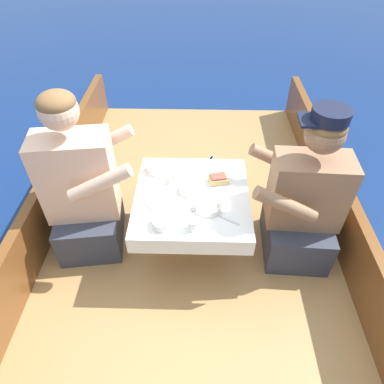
# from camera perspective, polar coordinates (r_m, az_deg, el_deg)

# --- Properties ---
(ground_plane) EXTENTS (60.00, 60.00, 0.00)m
(ground_plane) POSITION_cam_1_polar(r_m,az_deg,el_deg) (2.41, -0.04, -14.07)
(ground_plane) COLOR navy
(boat_deck) EXTENTS (1.91, 3.56, 0.30)m
(boat_deck) POSITION_cam_1_polar(r_m,az_deg,el_deg) (2.29, -0.05, -11.97)
(boat_deck) COLOR #A87F4C
(boat_deck) RESTS_ON ground_plane
(gunwale_port) EXTENTS (0.06, 3.56, 0.36)m
(gunwale_port) POSITION_cam_1_polar(r_m,az_deg,el_deg) (2.25, -24.47, -5.49)
(gunwale_port) COLOR brown
(gunwale_port) RESTS_ON boat_deck
(gunwale_starboard) EXTENTS (0.06, 3.56, 0.36)m
(gunwale_starboard) POSITION_cam_1_polar(r_m,az_deg,el_deg) (2.22, 24.76, -6.38)
(gunwale_starboard) COLOR brown
(gunwale_starboard) RESTS_ON boat_deck
(cockpit_table) EXTENTS (0.64, 0.67, 0.40)m
(cockpit_table) POSITION_cam_1_polar(r_m,az_deg,el_deg) (1.95, 0.00, -1.45)
(cockpit_table) COLOR #B2B2B7
(cockpit_table) RESTS_ON boat_deck
(person_port) EXTENTS (0.56, 0.50, 1.01)m
(person_port) POSITION_cam_1_polar(r_m,az_deg,el_deg) (2.04, -17.72, 0.05)
(person_port) COLOR #333847
(person_port) RESTS_ON boat_deck
(person_starboard) EXTENTS (0.54, 0.46, 0.96)m
(person_starboard) POSITION_cam_1_polar(r_m,az_deg,el_deg) (2.01, 18.00, -1.80)
(person_starboard) COLOR #333847
(person_starboard) RESTS_ON boat_deck
(plate_sandwich) EXTENTS (0.20, 0.20, 0.01)m
(plate_sandwich) POSITION_cam_1_polar(r_m,az_deg,el_deg) (1.99, 4.35, 1.57)
(plate_sandwich) COLOR white
(plate_sandwich) RESTS_ON cockpit_table
(plate_bread) EXTENTS (0.18, 0.18, 0.01)m
(plate_bread) POSITION_cam_1_polar(r_m,az_deg,el_deg) (1.90, -5.45, -0.99)
(plate_bread) COLOR white
(plate_bread) RESTS_ON cockpit_table
(sandwich) EXTENTS (0.12, 0.09, 0.05)m
(sandwich) POSITION_cam_1_polar(r_m,az_deg,el_deg) (1.98, 4.39, 2.17)
(sandwich) COLOR tan
(sandwich) RESTS_ON plate_sandwich
(bowl_port_near) EXTENTS (0.12, 0.12, 0.04)m
(bowl_port_near) POSITION_cam_1_polar(r_m,az_deg,el_deg) (1.93, -0.67, 0.67)
(bowl_port_near) COLOR white
(bowl_port_near) RESTS_ON cockpit_table
(bowl_starboard_near) EXTENTS (0.11, 0.11, 0.04)m
(bowl_starboard_near) POSITION_cam_1_polar(r_m,az_deg,el_deg) (2.08, -5.99, 4.02)
(bowl_starboard_near) COLOR white
(bowl_starboard_near) RESTS_ON cockpit_table
(bowl_center_far) EXTENTS (0.14, 0.14, 0.04)m
(bowl_center_far) POSITION_cam_1_polar(r_m,az_deg,el_deg) (1.82, 2.78, -2.33)
(bowl_center_far) COLOR white
(bowl_center_far) RESTS_ON cockpit_table
(bowl_port_far) EXTENTS (0.11, 0.11, 0.04)m
(bowl_port_far) POSITION_cam_1_polar(r_m,az_deg,el_deg) (1.75, -4.85, -5.00)
(bowl_port_far) COLOR white
(bowl_port_far) RESTS_ON cockpit_table
(coffee_cup_port) EXTENTS (0.09, 0.06, 0.07)m
(coffee_cup_port) POSITION_cam_1_polar(r_m,az_deg,el_deg) (1.99, -3.29, 2.58)
(coffee_cup_port) COLOR white
(coffee_cup_port) RESTS_ON cockpit_table
(coffee_cup_starboard) EXTENTS (0.09, 0.06, 0.06)m
(coffee_cup_starboard) POSITION_cam_1_polar(r_m,az_deg,el_deg) (1.72, 0.22, -5.34)
(coffee_cup_starboard) COLOR white
(coffee_cup_starboard) RESTS_ON cockpit_table
(utensil_knife_port) EXTENTS (0.17, 0.01, 0.00)m
(utensil_knife_port) POSITION_cam_1_polar(r_m,az_deg,el_deg) (2.15, -3.98, 4.90)
(utensil_knife_port) COLOR silver
(utensil_knife_port) RESTS_ON cockpit_table
(utensil_knife_starboard) EXTENTS (0.17, 0.03, 0.00)m
(utensil_knife_starboard) POSITION_cam_1_polar(r_m,az_deg,el_deg) (2.08, -0.66, 3.54)
(utensil_knife_starboard) COLOR silver
(utensil_knife_starboard) RESTS_ON cockpit_table
(utensil_spoon_port) EXTENTS (0.15, 0.10, 0.01)m
(utensil_spoon_port) POSITION_cam_1_polar(r_m,az_deg,el_deg) (1.80, 4.68, -4.05)
(utensil_spoon_port) COLOR silver
(utensil_spoon_port) RESTS_ON cockpit_table
(utensil_spoon_center) EXTENTS (0.13, 0.13, 0.01)m
(utensil_spoon_center) POSITION_cam_1_polar(r_m,az_deg,el_deg) (1.81, -0.64, -3.62)
(utensil_spoon_center) COLOR silver
(utensil_spoon_center) RESTS_ON cockpit_table
(utensil_fork_port) EXTENTS (0.08, 0.17, 0.00)m
(utensil_fork_port) POSITION_cam_1_polar(r_m,az_deg,el_deg) (2.15, 2.77, 4.94)
(utensil_fork_port) COLOR silver
(utensil_fork_port) RESTS_ON cockpit_table
(utensil_spoon_starboard) EXTENTS (0.05, 0.17, 0.01)m
(utensil_spoon_starboard) POSITION_cam_1_polar(r_m,az_deg,el_deg) (2.14, 5.87, 4.58)
(utensil_spoon_starboard) COLOR silver
(utensil_spoon_starboard) RESTS_ON cockpit_table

